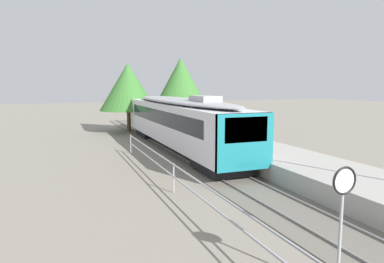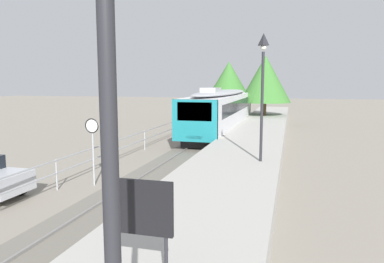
# 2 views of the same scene
# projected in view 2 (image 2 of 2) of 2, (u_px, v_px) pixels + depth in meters

# --- Properties ---
(ground_plane) EXTENTS (160.00, 160.00, 0.00)m
(ground_plane) POSITION_uv_depth(u_px,v_px,m) (155.00, 148.00, 23.96)
(ground_plane) COLOR gray
(track_rails) EXTENTS (3.20, 60.00, 0.14)m
(track_rails) POSITION_uv_depth(u_px,v_px,m) (199.00, 149.00, 23.18)
(track_rails) COLOR #6B665B
(track_rails) RESTS_ON ground
(commuter_train) EXTENTS (2.82, 18.42, 3.74)m
(commuter_train) POSITION_uv_depth(u_px,v_px,m) (222.00, 108.00, 30.46)
(commuter_train) COLOR silver
(commuter_train) RESTS_ON track_rails
(station_platform) EXTENTS (3.90, 60.00, 0.90)m
(station_platform) POSITION_uv_depth(u_px,v_px,m) (251.00, 145.00, 22.28)
(station_platform) COLOR #A8A59E
(station_platform) RESTS_ON ground
(platform_lamp_near_end) EXTENTS (0.34, 0.34, 5.35)m
(platform_lamp_near_end) POSITION_uv_depth(u_px,v_px,m) (106.00, 22.00, 2.36)
(platform_lamp_near_end) COLOR #232328
(platform_lamp_near_end) RESTS_ON station_platform
(platform_lamp_mid_platform) EXTENTS (0.34, 0.34, 5.35)m
(platform_lamp_mid_platform) POSITION_uv_depth(u_px,v_px,m) (263.00, 73.00, 15.12)
(platform_lamp_mid_platform) COLOR #232328
(platform_lamp_mid_platform) RESTS_ON station_platform
(platform_notice_board) EXTENTS (1.20, 0.08, 1.80)m
(platform_notice_board) POSITION_uv_depth(u_px,v_px,m) (138.00, 211.00, 5.87)
(platform_notice_board) COLOR #232328
(platform_notice_board) RESTS_ON station_platform
(speed_limit_sign) EXTENTS (0.61, 0.10, 2.81)m
(speed_limit_sign) POSITION_uv_depth(u_px,v_px,m) (92.00, 135.00, 14.85)
(speed_limit_sign) COLOR #9EA0A5
(speed_limit_sign) RESTS_ON ground
(carpark_fence) EXTENTS (0.06, 36.06, 1.25)m
(carpark_fence) POSITION_uv_depth(u_px,v_px,m) (56.00, 168.00, 14.35)
(carpark_fence) COLOR #9EA0A5
(carpark_fence) RESTS_ON ground
(tree_behind_carpark) EXTENTS (5.23, 5.23, 6.95)m
(tree_behind_carpark) POSITION_uv_depth(u_px,v_px,m) (265.00, 79.00, 36.93)
(tree_behind_carpark) COLOR brown
(tree_behind_carpark) RESTS_ON ground
(tree_behind_station_far) EXTENTS (5.43, 5.43, 6.56)m
(tree_behind_station_far) POSITION_uv_depth(u_px,v_px,m) (229.00, 82.00, 40.94)
(tree_behind_station_far) COLOR brown
(tree_behind_station_far) RESTS_ON ground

